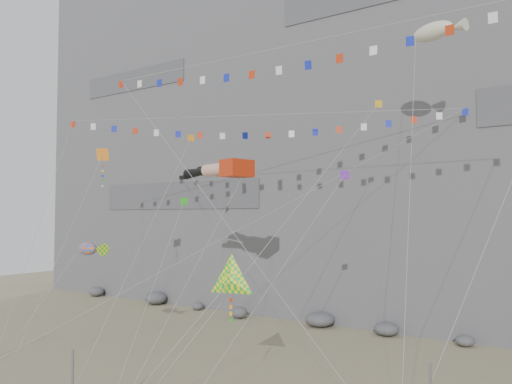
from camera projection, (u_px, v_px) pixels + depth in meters
ground at (192, 379)px, 29.67m from camera, size 120.00×120.00×0.00m
cliff at (376, 84)px, 57.51m from camera, size 80.00×28.00×50.00m
talus_boulders at (320, 320)px, 43.85m from camera, size 60.00×3.00×1.20m
legs_kite at (220, 170)px, 35.67m from camera, size 8.98×16.05×19.18m
flag_banner_upper at (256, 115)px, 40.61m from camera, size 29.43×21.98×25.90m
flag_banner_lower at (293, 45)px, 31.47m from camera, size 31.33×7.34×23.42m
harlequin_kite at (102, 155)px, 37.97m from camera, size 3.87×5.98×15.61m
fish_windsock at (87, 249)px, 34.88m from camera, size 6.55×4.04×9.32m
delta_kite at (230, 281)px, 24.15m from camera, size 5.22×4.98×8.96m
blimp_windsock at (432, 32)px, 33.20m from camera, size 4.15×13.42×25.13m
small_kite_a at (189, 142)px, 38.94m from camera, size 4.29×14.25×21.19m
small_kite_b at (342, 179)px, 28.62m from camera, size 5.54×8.89×15.42m
small_kite_c at (183, 204)px, 34.49m from camera, size 4.73×10.63×15.18m
small_kite_d at (373, 111)px, 32.90m from camera, size 7.56×15.77×23.95m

